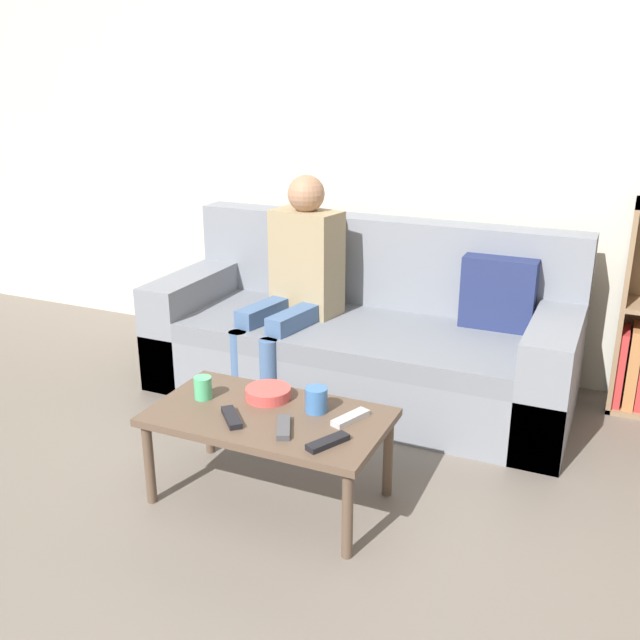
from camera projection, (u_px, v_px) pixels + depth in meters
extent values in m
plane|color=#70665B|center=(135.00, 639.00, 2.16)|extent=(22.00, 22.00, 0.00)
cube|color=beige|center=(404.00, 135.00, 3.88)|extent=(12.00, 0.06, 2.60)
cube|color=gray|center=(358.00, 367.00, 3.75)|extent=(2.16, 0.86, 0.31)
cube|color=slate|center=(352.00, 336.00, 3.61)|extent=(1.72, 0.68, 0.10)
cube|color=gray|center=(382.00, 261.00, 3.88)|extent=(2.16, 0.18, 0.48)
cube|color=gray|center=(200.00, 319.00, 4.08)|extent=(0.22, 0.86, 0.57)
cube|color=gray|center=(552.00, 375.00, 3.34)|extent=(0.22, 0.86, 0.57)
cube|color=navy|center=(498.00, 294.00, 3.52)|extent=(0.36, 0.12, 0.36)
cube|color=#8E7051|center=(623.00, 307.00, 3.51)|extent=(0.02, 0.28, 1.06)
cube|color=red|center=(621.00, 366.00, 3.59)|extent=(0.04, 0.21, 0.39)
cube|color=#B77542|center=(633.00, 366.00, 3.57)|extent=(0.05, 0.22, 0.41)
cylinder|color=brown|center=(149.00, 463.00, 2.80)|extent=(0.04, 0.04, 0.35)
cylinder|color=brown|center=(347.00, 515.00, 2.47)|extent=(0.04, 0.04, 0.35)
cylinder|color=brown|center=(209.00, 417.00, 3.17)|extent=(0.04, 0.04, 0.35)
cylinder|color=brown|center=(388.00, 456.00, 2.85)|extent=(0.04, 0.04, 0.35)
cube|color=brown|center=(269.00, 417.00, 2.76)|extent=(0.92, 0.51, 0.03)
cylinder|color=#476693|center=(239.00, 370.00, 3.59)|extent=(0.11, 0.11, 0.41)
cylinder|color=#476693|center=(269.00, 379.00, 3.48)|extent=(0.11, 0.11, 0.41)
cube|color=#476693|center=(266.00, 311.00, 3.68)|extent=(0.17, 0.39, 0.09)
cube|color=#476693|center=(296.00, 319.00, 3.58)|extent=(0.17, 0.39, 0.09)
cube|color=#9E8966|center=(307.00, 262.00, 3.73)|extent=(0.39, 0.26, 0.55)
sphere|color=#A87A5B|center=(306.00, 194.00, 3.61)|extent=(0.19, 0.19, 0.19)
cylinder|color=#4CB77A|center=(203.00, 388.00, 2.87)|extent=(0.07, 0.07, 0.09)
cylinder|color=#3D70B2|center=(316.00, 400.00, 2.76)|extent=(0.09, 0.09, 0.10)
cube|color=black|center=(232.00, 417.00, 2.70)|extent=(0.15, 0.16, 0.02)
cube|color=#B7B7BC|center=(350.00, 418.00, 2.70)|extent=(0.11, 0.18, 0.02)
cube|color=#47474C|center=(284.00, 427.00, 2.63)|extent=(0.12, 0.17, 0.02)
cube|color=black|center=(328.00, 442.00, 2.52)|extent=(0.12, 0.17, 0.02)
cylinder|color=#DB4C47|center=(268.00, 393.00, 2.88)|extent=(0.18, 0.18, 0.05)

